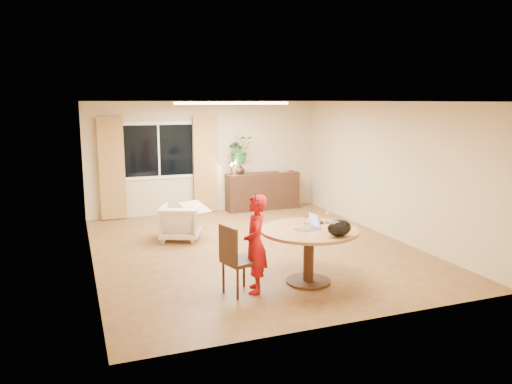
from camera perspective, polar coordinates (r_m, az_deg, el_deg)
floor at (r=9.01m, az=-0.25°, el=-6.47°), size 6.50×6.50×0.00m
ceiling at (r=8.62m, az=-0.27°, el=10.31°), size 6.50×6.50×0.00m
wall_back at (r=11.79m, az=-5.74°, el=3.97°), size 5.50×0.00×5.50m
wall_left at (r=8.20m, az=-18.61°, el=0.62°), size 0.00×6.50×6.50m
wall_right at (r=10.00m, az=14.71°, el=2.51°), size 0.00×6.50×6.50m
window at (r=11.53m, az=-11.05°, el=4.68°), size 1.70×0.03×1.30m
curtain_left at (r=11.37m, az=-16.15°, el=2.58°), size 0.55×0.08×2.25m
curtain_right at (r=11.71m, az=-5.85°, el=3.16°), size 0.55×0.08×2.25m
ceiling_panel at (r=9.75m, az=-2.75°, el=10.11°), size 2.20×0.35×0.05m
dining_table at (r=7.25m, az=6.07°, el=-5.52°), size 1.42×1.42×0.81m
dining_chair at (r=6.86m, az=-1.75°, el=-7.66°), size 0.57×0.54×0.98m
child at (r=6.86m, az=-0.06°, el=-5.95°), size 0.58×0.47×1.37m
laptop at (r=7.14m, az=5.79°, el=-3.44°), size 0.36×0.27×0.22m
tumbler at (r=7.48m, az=5.79°, el=-3.26°), size 0.08×0.08×0.10m
wine_glass at (r=7.55m, az=8.14°, el=-2.84°), size 0.07×0.07×0.19m
pot_lid at (r=7.55m, az=7.03°, el=-3.42°), size 0.24×0.24×0.03m
handbag at (r=6.84m, az=9.51°, el=-4.09°), size 0.39×0.28×0.24m
armchair at (r=9.61m, az=-8.63°, el=-3.44°), size 0.94×0.95×0.67m
throw at (r=9.56m, az=-7.03°, el=-1.33°), size 0.60×0.66×0.03m
sideboard at (r=12.10m, az=0.75°, el=0.10°), size 1.78×0.44×0.89m
vase at (r=11.82m, az=-1.88°, el=2.64°), size 0.26×0.26×0.25m
bouquet at (r=11.76m, az=-1.91°, el=4.83°), size 0.63×0.56×0.66m
book_stack at (r=12.23m, az=3.15°, el=2.51°), size 0.21×0.17×0.08m
desk_lamp at (r=11.69m, az=-2.85°, el=2.73°), size 0.16×0.16×0.32m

